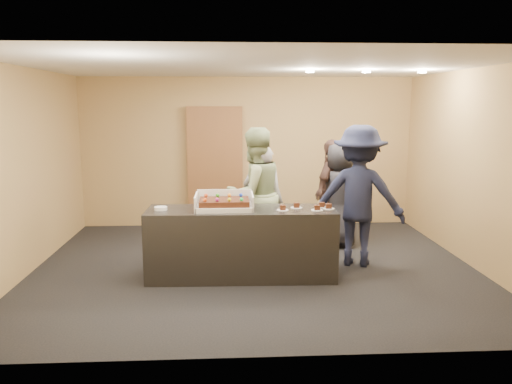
% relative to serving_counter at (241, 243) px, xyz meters
% --- Properties ---
extents(room, '(6.04, 6.00, 2.70)m').
position_rel_serving_counter_xyz_m(room, '(0.19, 0.39, 0.90)').
color(room, black).
rests_on(room, ground).
extents(serving_counter, '(2.42, 0.76, 0.90)m').
position_rel_serving_counter_xyz_m(serving_counter, '(0.00, 0.00, 0.00)').
color(serving_counter, black).
rests_on(serving_counter, floor).
extents(storage_cabinet, '(0.99, 0.15, 2.18)m').
position_rel_serving_counter_xyz_m(storage_cabinet, '(-0.40, 2.80, 0.64)').
color(storage_cabinet, brown).
rests_on(storage_cabinet, floor).
extents(cake_box, '(0.73, 0.51, 0.22)m').
position_rel_serving_counter_xyz_m(cake_box, '(-0.21, 0.03, 0.50)').
color(cake_box, white).
rests_on(cake_box, serving_counter).
extents(sheet_cake, '(0.62, 0.43, 0.12)m').
position_rel_serving_counter_xyz_m(sheet_cake, '(-0.22, 0.00, 0.55)').
color(sheet_cake, '#38170C').
rests_on(sheet_cake, cake_box).
extents(plate_stack, '(0.16, 0.16, 0.04)m').
position_rel_serving_counter_xyz_m(plate_stack, '(-1.02, 0.01, 0.47)').
color(plate_stack, white).
rests_on(plate_stack, serving_counter).
extents(slice_a, '(0.15, 0.15, 0.07)m').
position_rel_serving_counter_xyz_m(slice_a, '(0.52, -0.11, 0.47)').
color(slice_a, white).
rests_on(slice_a, serving_counter).
extents(slice_b, '(0.15, 0.15, 0.07)m').
position_rel_serving_counter_xyz_m(slice_b, '(0.71, 0.03, 0.47)').
color(slice_b, white).
rests_on(slice_b, serving_counter).
extents(slice_c, '(0.15, 0.15, 0.07)m').
position_rel_serving_counter_xyz_m(slice_c, '(0.95, -0.13, 0.47)').
color(slice_c, white).
rests_on(slice_c, serving_counter).
extents(slice_d, '(0.15, 0.15, 0.07)m').
position_rel_serving_counter_xyz_m(slice_d, '(1.04, 0.04, 0.47)').
color(slice_d, white).
rests_on(slice_d, serving_counter).
extents(slice_e, '(0.15, 0.15, 0.07)m').
position_rel_serving_counter_xyz_m(slice_e, '(1.11, -0.05, 0.47)').
color(slice_e, white).
rests_on(slice_e, serving_counter).
extents(person_server_grey, '(0.70, 0.59, 1.65)m').
position_rel_serving_counter_xyz_m(person_server_grey, '(0.33, 0.79, 0.37)').
color(person_server_grey, '#98979C').
rests_on(person_server_grey, floor).
extents(person_sage_man, '(1.16, 1.08, 1.90)m').
position_rel_serving_counter_xyz_m(person_sage_man, '(0.20, 0.73, 0.50)').
color(person_sage_man, '#9CAF7D').
rests_on(person_sage_man, floor).
extents(person_navy_man, '(1.42, 1.10, 1.94)m').
position_rel_serving_counter_xyz_m(person_navy_man, '(1.63, 0.45, 0.52)').
color(person_navy_man, '#1A1E38').
rests_on(person_navy_man, floor).
extents(person_brown_extra, '(0.94, 1.02, 1.68)m').
position_rel_serving_counter_xyz_m(person_brown_extra, '(1.50, 1.59, 0.39)').
color(person_brown_extra, '#4F352E').
rests_on(person_brown_extra, floor).
extents(person_dark_suit, '(0.95, 0.90, 1.64)m').
position_rel_serving_counter_xyz_m(person_dark_suit, '(1.57, 1.39, 0.37)').
color(person_dark_suit, '#232328').
rests_on(person_dark_suit, floor).
extents(ceiling_spotlights, '(1.72, 0.12, 0.03)m').
position_rel_serving_counter_xyz_m(ceiling_spotlights, '(1.79, 0.89, 2.22)').
color(ceiling_spotlights, '#FFEAC6').
rests_on(ceiling_spotlights, ceiling).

